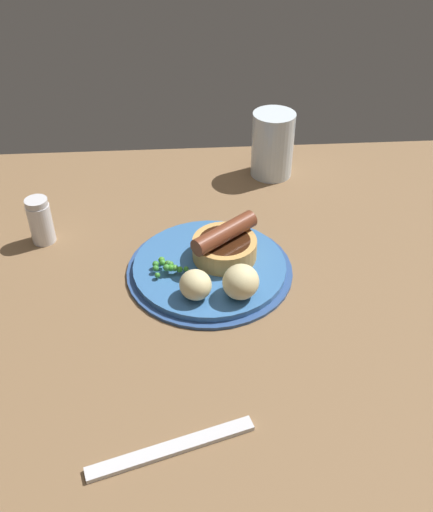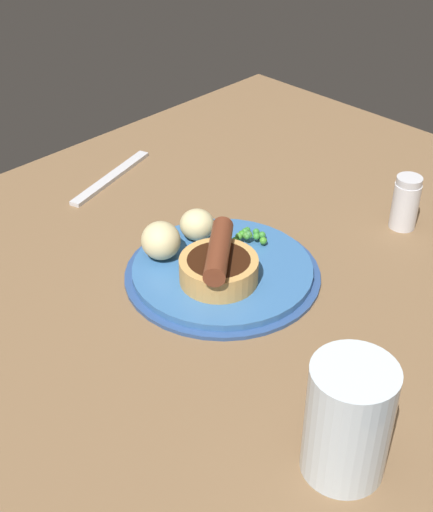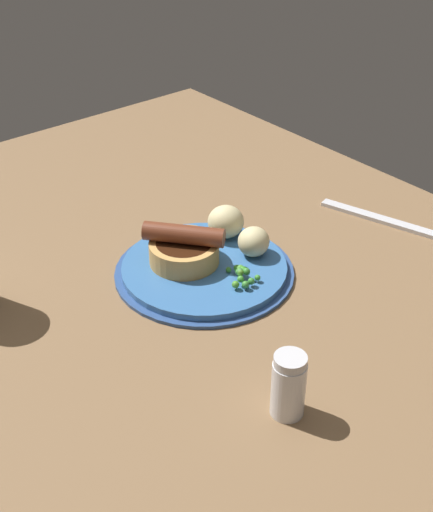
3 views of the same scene
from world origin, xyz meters
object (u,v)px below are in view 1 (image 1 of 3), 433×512
Objects in this scene: potato_chunk_1 at (241,282)px; fork at (172,448)px; pea_pile at (167,266)px; potato_chunk_0 at (195,285)px; dinner_plate at (210,269)px; salt_shaker at (40,221)px; sausage_pudding at (225,245)px; drinking_glass at (273,145)px.

potato_chunk_1 reaches higher than fork.
potato_chunk_1 is (9.69, -5.60, 1.28)cm from pea_pile.
potato_chunk_0 is (3.75, -5.42, 0.96)cm from pea_pile.
pea_pile is (-5.98, -1.25, 1.87)cm from dinner_plate.
dinner_plate is at bearing -20.40° from salt_shaker.
potato_chunk_1 is (5.94, -0.18, 0.32)cm from potato_chunk_0.
pea_pile is 21.76cm from salt_shaker.
potato_chunk_0 is 22.53cm from fork.
dinner_plate is 2.41× the size of sausage_pudding.
dinner_plate is at bearing 62.53° from fork.
salt_shaker is (-28.68, 16.14, -0.05)cm from potato_chunk_1.
potato_chunk_0 is at bearing -35.06° from salt_shaker.
potato_chunk_1 is at bearing -1.76° from potato_chunk_0.
dinner_plate is 8.40cm from potato_chunk_1.
pea_pile is at bearing 149.95° from potato_chunk_1.
pea_pile is 1.15× the size of potato_chunk_0.
dinner_plate is 4.02cm from sausage_pudding.
sausage_pudding is at bearing 59.04° from fork.
drinking_glass is at bearing 56.62° from pea_pile.
dinner_plate is 2.04× the size of drinking_glass.
potato_chunk_1 is at bearing -29.37° from salt_shaker.
salt_shaker is (-37.78, -17.97, -2.15)cm from drinking_glass.
potato_chunk_1 reaches higher than dinner_plate.
sausage_pudding is 27.87cm from drinking_glass.
fork is at bearing -108.24° from drinking_glass.
sausage_pudding is 1.95× the size of potato_chunk_1.
potato_chunk_0 reaches higher than fork.
dinner_plate is 29.27cm from fork.
pea_pile is (-8.23, -2.81, -1.07)cm from sausage_pudding.
sausage_pudding is 0.85× the size of drinking_glass.
fork is 42.77cm from salt_shaker.
dinner_plate is 4.71× the size of potato_chunk_1.
salt_shaker is (-22.74, 15.96, 0.27)cm from potato_chunk_0.
salt_shaker is (-18.99, 10.54, 1.23)cm from pea_pile.
potato_chunk_0 is 27.78cm from salt_shaker.
pea_pile is at bearing -123.38° from drinking_glass.
drinking_glass reaches higher than potato_chunk_0.
sausage_pudding is 8.54cm from potato_chunk_1.
sausage_pudding is (2.25, 1.56, 2.94)cm from dinner_plate.
potato_chunk_1 is 0.68× the size of salt_shaker.
potato_chunk_1 is at bearing -104.93° from drinking_glass.
salt_shaker reaches higher than sausage_pudding.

